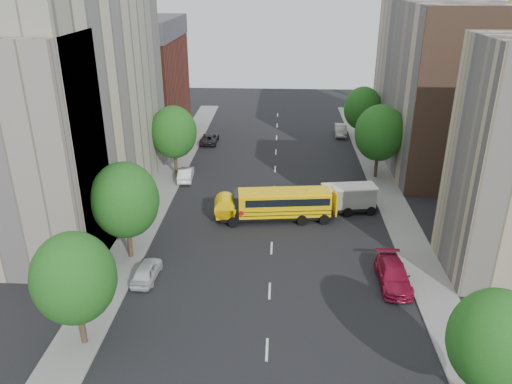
# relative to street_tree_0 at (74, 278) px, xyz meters

# --- Properties ---
(ground) EXTENTS (120.00, 120.00, 0.00)m
(ground) POSITION_rel_street_tree_0_xyz_m (11.00, 14.00, -4.64)
(ground) COLOR black
(ground) RESTS_ON ground
(sidewalk_left) EXTENTS (3.00, 80.00, 0.12)m
(sidewalk_left) POSITION_rel_street_tree_0_xyz_m (-0.50, 19.00, -4.58)
(sidewalk_left) COLOR slate
(sidewalk_left) RESTS_ON ground
(sidewalk_right) EXTENTS (3.00, 80.00, 0.12)m
(sidewalk_right) POSITION_rel_street_tree_0_xyz_m (22.50, 19.00, -4.58)
(sidewalk_right) COLOR slate
(sidewalk_right) RESTS_ON ground
(lane_markings) EXTENTS (0.15, 64.00, 0.01)m
(lane_markings) POSITION_rel_street_tree_0_xyz_m (11.00, 24.00, -4.64)
(lane_markings) COLOR silver
(lane_markings) RESTS_ON ground
(building_left_cream) EXTENTS (10.00, 26.00, 20.00)m
(building_left_cream) POSITION_rel_street_tree_0_xyz_m (-7.00, 20.00, 5.36)
(building_left_cream) COLOR #BDB898
(building_left_cream) RESTS_ON ground
(building_left_redbrick) EXTENTS (10.00, 15.00, 13.00)m
(building_left_redbrick) POSITION_rel_street_tree_0_xyz_m (-7.00, 42.00, 1.86)
(building_left_redbrick) COLOR maroon
(building_left_redbrick) RESTS_ON ground
(building_left_near) EXTENTS (10.00, 7.00, 17.00)m
(building_left_near) POSITION_rel_street_tree_0_xyz_m (-7.00, 9.50, 3.86)
(building_left_near) COLOR tan
(building_left_near) RESTS_ON ground
(building_right_far) EXTENTS (10.00, 22.00, 18.00)m
(building_right_far) POSITION_rel_street_tree_0_xyz_m (29.00, 34.00, 4.36)
(building_right_far) COLOR tan
(building_right_far) RESTS_ON ground
(building_right_sidewall) EXTENTS (10.10, 0.30, 18.00)m
(building_right_sidewall) POSITION_rel_street_tree_0_xyz_m (29.00, 23.00, 4.36)
(building_right_sidewall) COLOR brown
(building_right_sidewall) RESTS_ON ground
(street_tree_0) EXTENTS (4.80, 4.80, 7.41)m
(street_tree_0) POSITION_rel_street_tree_0_xyz_m (0.00, 0.00, 0.00)
(street_tree_0) COLOR #38281C
(street_tree_0) RESTS_ON ground
(street_tree_1) EXTENTS (5.12, 5.12, 7.90)m
(street_tree_1) POSITION_rel_street_tree_0_xyz_m (0.00, 10.00, 0.31)
(street_tree_1) COLOR #38281C
(street_tree_1) RESTS_ON ground
(street_tree_2) EXTENTS (4.99, 4.99, 7.71)m
(street_tree_2) POSITION_rel_street_tree_0_xyz_m (0.00, 28.00, 0.19)
(street_tree_2) COLOR #38281C
(street_tree_2) RESTS_ON ground
(street_tree_3) EXTENTS (4.61, 4.61, 7.11)m
(street_tree_3) POSITION_rel_street_tree_0_xyz_m (22.00, -4.00, -0.19)
(street_tree_3) COLOR #38281C
(street_tree_3) RESTS_ON ground
(street_tree_4) EXTENTS (5.25, 5.25, 8.10)m
(street_tree_4) POSITION_rel_street_tree_0_xyz_m (22.00, 28.00, 0.43)
(street_tree_4) COLOR #38281C
(street_tree_4) RESTS_ON ground
(street_tree_5) EXTENTS (4.86, 4.86, 7.51)m
(street_tree_5) POSITION_rel_street_tree_0_xyz_m (22.00, 40.00, 0.06)
(street_tree_5) COLOR #38281C
(street_tree_5) RESTS_ON ground
(school_bus) EXTENTS (10.41, 3.48, 2.88)m
(school_bus) POSITION_rel_street_tree_0_xyz_m (11.20, 17.20, -3.03)
(school_bus) COLOR black
(school_bus) RESTS_ON ground
(safari_truck) EXTENTS (6.38, 3.16, 2.62)m
(safari_truck) POSITION_rel_street_tree_0_xyz_m (17.56, 19.13, -3.26)
(safari_truck) COLOR black
(safari_truck) RESTS_ON ground
(parked_car_0) EXTENTS (1.72, 3.96, 1.33)m
(parked_car_0) POSITION_rel_street_tree_0_xyz_m (2.01, 7.07, -3.98)
(parked_car_0) COLOR silver
(parked_car_0) RESTS_ON ground
(parked_car_1) EXTENTS (1.73, 4.21, 1.35)m
(parked_car_1) POSITION_rel_street_tree_0_xyz_m (1.40, 26.26, -3.96)
(parked_car_1) COLOR white
(parked_car_1) RESTS_ON ground
(parked_car_2) EXTENTS (2.18, 4.64, 1.28)m
(parked_car_2) POSITION_rel_street_tree_0_xyz_m (2.20, 39.25, -4.00)
(parked_car_2) COLOR black
(parked_car_2) RESTS_ON ground
(parked_car_3) EXTENTS (2.13, 5.20, 1.51)m
(parked_car_3) POSITION_rel_street_tree_0_xyz_m (19.80, 7.34, -3.89)
(parked_car_3) COLOR maroon
(parked_car_3) RESTS_ON ground
(parked_car_5) EXTENTS (1.83, 4.56, 1.47)m
(parked_car_5) POSITION_rel_street_tree_0_xyz_m (19.83, 43.61, -3.90)
(parked_car_5) COLOR #999794
(parked_car_5) RESTS_ON ground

